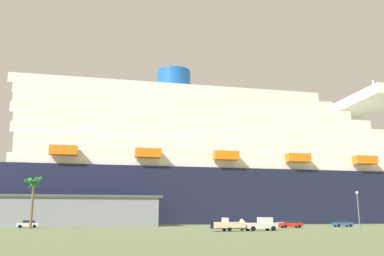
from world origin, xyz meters
name	(u,v)px	position (x,y,z in m)	size (l,w,h in m)	color
ground_plane	(178,226)	(0.00, 30.00, 0.00)	(600.00, 600.00, 0.00)	#66754C
cruise_ship	(237,172)	(24.11, 68.62, 18.58)	(219.79, 56.95, 64.05)	#191E38
terminal_building	(60,211)	(-30.08, 29.55, 3.73)	(51.86, 24.43, 7.41)	gray
pickup_truck	(261,224)	(11.47, -10.42, 1.04)	(5.92, 3.32, 2.20)	white
small_boat_on_trailer	(232,225)	(6.35, -11.70, 0.96)	(7.28, 3.48, 2.15)	#595960
palm_tree	(34,187)	(-29.90, 4.16, 7.94)	(3.68, 3.41, 10.08)	brown
street_lamp	(358,204)	(33.96, -0.15, 4.80)	(0.56, 0.56, 7.27)	slate
parked_car_white_van	(28,224)	(-32.99, 13.23, 0.83)	(4.62, 2.81, 1.58)	white
parked_car_red_hatchback	(291,224)	(22.63, 7.34, 0.83)	(4.79, 2.25, 1.58)	red
parked_car_silver_sedan	(287,223)	(25.41, 18.32, 0.83)	(4.87, 2.39, 1.58)	silver
parked_car_blue_suv	(342,223)	(37.24, 14.20, 0.83)	(4.24, 2.19, 1.58)	#264C99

